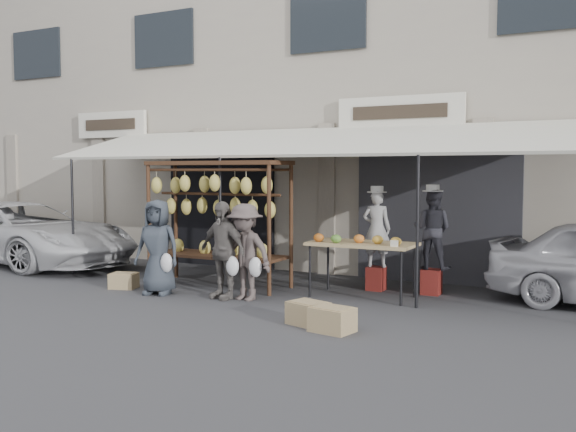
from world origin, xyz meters
name	(u,v)px	position (x,y,z in m)	size (l,w,h in m)	color
ground_plane	(235,306)	(0.00, 0.00, 0.00)	(90.00, 90.00, 0.00)	#2D2D30
shophouse	(378,104)	(0.00, 6.50, 3.65)	(24.00, 6.15, 7.30)	#A69C89
awning	(301,143)	(0.01, 2.28, 2.57)	(10.00, 2.35, 2.92)	beige
banana_rack	(217,199)	(-1.18, 1.32, 1.57)	(2.60, 0.90, 2.24)	#4D2C18
produce_table	(361,245)	(1.47, 1.53, 0.87)	(1.70, 0.90, 1.04)	tan
vendor_left	(377,229)	(1.47, 2.25, 1.07)	(0.48, 0.32, 1.32)	#A0A0A0
vendor_right	(432,229)	(2.42, 2.32, 1.09)	(0.65, 0.51, 1.33)	#28282F
customer_left	(158,247)	(-1.66, 0.25, 0.79)	(0.78, 0.50, 1.59)	#30363F
customer_mid	(222,250)	(-0.49, 0.42, 0.79)	(0.92, 0.38, 1.58)	#615B56
customer_right	(245,252)	(-0.11, 0.49, 0.77)	(1.00, 0.57, 1.54)	#544844
stool_left	(376,278)	(1.47, 2.25, 0.20)	(0.29, 0.29, 0.41)	maroon
stool_right	(431,282)	(2.42, 2.32, 0.21)	(0.30, 0.30, 0.42)	maroon
crate_near_a	(308,313)	(1.50, -0.54, 0.15)	(0.51, 0.39, 0.30)	tan
crate_near_b	(332,320)	(1.94, -0.74, 0.16)	(0.52, 0.40, 0.31)	tan
crate_far	(124,281)	(-2.53, 0.39, 0.13)	(0.45, 0.34, 0.27)	tan
van	(19,217)	(-7.09, 2.02, 1.01)	(2.22, 4.82, 2.01)	silver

